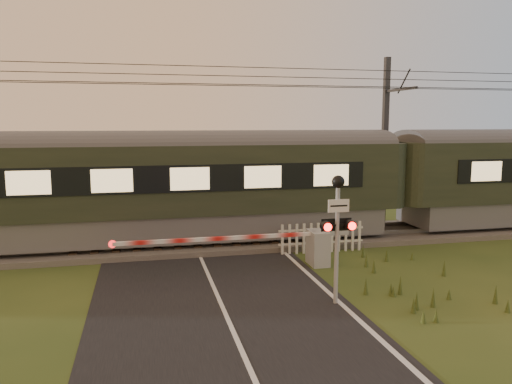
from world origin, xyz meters
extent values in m
plane|color=#293E17|center=(0.00, 0.00, 0.00)|extent=(160.00, 160.00, 0.00)
cube|color=black|center=(0.00, 0.00, 0.01)|extent=(6.00, 140.00, 0.02)
cube|color=#47423D|center=(0.00, 6.50, 0.06)|extent=(140.00, 3.40, 0.24)
cube|color=slate|center=(0.00, 5.78, 0.26)|extent=(140.00, 0.08, 0.14)
cube|color=slate|center=(0.00, 7.22, 0.26)|extent=(140.00, 0.08, 0.14)
cube|color=#2D2116|center=(0.00, 6.50, 0.19)|extent=(0.24, 2.20, 0.06)
cylinder|color=black|center=(0.00, 6.20, 5.50)|extent=(120.00, 0.02, 0.02)
cylinder|color=black|center=(0.00, 6.80, 5.50)|extent=(120.00, 0.02, 0.02)
cylinder|color=black|center=(0.00, 6.50, 6.10)|extent=(120.00, 0.02, 0.02)
cylinder|color=black|center=(0.00, 6.50, 5.80)|extent=(120.00, 0.02, 0.02)
cube|color=slate|center=(-2.61, 6.50, 0.78)|extent=(18.34, 2.43, 0.91)
cube|color=black|center=(-2.61, 6.50, 2.38)|extent=(19.11, 2.64, 2.27)
cylinder|color=#4C4C4F|center=(-2.61, 6.50, 3.51)|extent=(19.11, 0.92, 0.92)
cube|color=#FFD893|center=(-2.61, 5.14, 2.49)|extent=(16.43, 0.04, 0.71)
cube|color=gray|center=(3.36, 3.29, 0.52)|extent=(0.52, 0.80, 1.04)
cylinder|color=gray|center=(3.21, 3.29, 0.52)|extent=(0.11, 0.11, 1.04)
cube|color=gray|center=(3.88, 3.29, 0.96)|extent=(0.85, 0.15, 0.15)
cube|color=red|center=(0.32, 3.29, 0.96)|extent=(5.78, 0.10, 0.10)
cylinder|color=red|center=(-2.57, 3.29, 0.96)|extent=(0.21, 0.04, 0.21)
cylinder|color=gray|center=(2.65, 0.12, 1.39)|extent=(0.10, 0.10, 2.77)
cube|color=white|center=(2.65, 0.06, 2.36)|extent=(0.51, 0.03, 0.30)
sphere|color=black|center=(2.65, 0.12, 2.90)|extent=(0.30, 0.30, 0.30)
cube|color=black|center=(2.65, 0.12, 1.90)|extent=(0.69, 0.06, 0.06)
cylinder|color=#FF140C|center=(2.35, -0.06, 1.90)|extent=(0.18, 0.02, 0.18)
cylinder|color=#FF140C|center=(2.94, -0.06, 1.90)|extent=(0.18, 0.02, 0.18)
cube|color=black|center=(2.65, 0.17, 1.90)|extent=(0.74, 0.02, 0.30)
cube|color=silver|center=(3.96, 4.63, 0.33)|extent=(2.92, 0.04, 0.07)
cube|color=silver|center=(3.96, 4.63, 0.77)|extent=(2.92, 0.04, 0.07)
cube|color=#2D2D30|center=(8.26, 8.80, 3.45)|extent=(0.22, 0.22, 6.90)
cube|color=#2D2D30|center=(8.26, 7.65, 5.52)|extent=(0.10, 2.40, 0.10)
camera|label=1|loc=(-1.71, -10.47, 4.26)|focal=35.00mm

